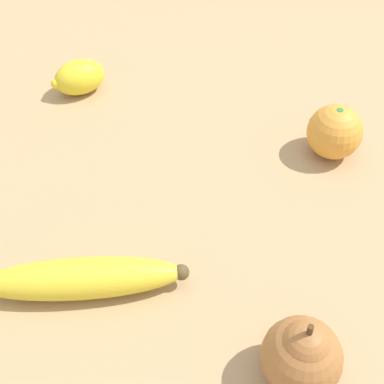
# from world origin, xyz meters

# --- Properties ---
(ground_plane) EXTENTS (3.00, 3.00, 0.00)m
(ground_plane) POSITION_xyz_m (0.00, 0.00, 0.00)
(ground_plane) COLOR tan
(banana) EXTENTS (0.18, 0.17, 0.04)m
(banana) POSITION_xyz_m (0.02, -0.11, 0.02)
(banana) COLOR yellow
(banana) RESTS_ON ground_plane
(orange) EXTENTS (0.07, 0.07, 0.07)m
(orange) POSITION_xyz_m (0.11, 0.24, 0.03)
(orange) COLOR orange
(orange) RESTS_ON ground_plane
(pear) EXTENTS (0.07, 0.07, 0.09)m
(pear) POSITION_xyz_m (0.24, -0.04, 0.04)
(pear) COLOR #A36633
(pear) RESTS_ON ground_plane
(lemon) EXTENTS (0.07, 0.09, 0.05)m
(lemon) POSITION_xyz_m (-0.24, 0.12, 0.02)
(lemon) COLOR yellow
(lemon) RESTS_ON ground_plane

